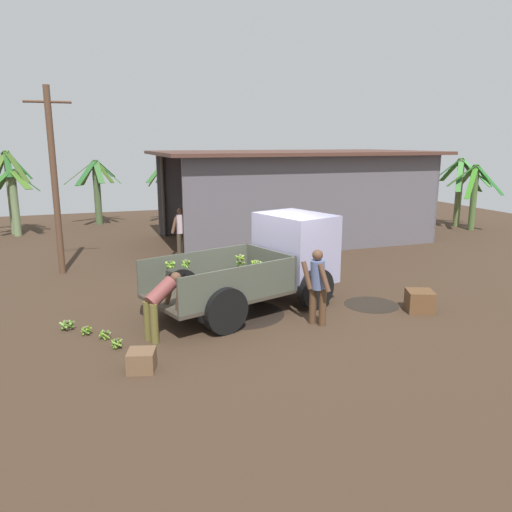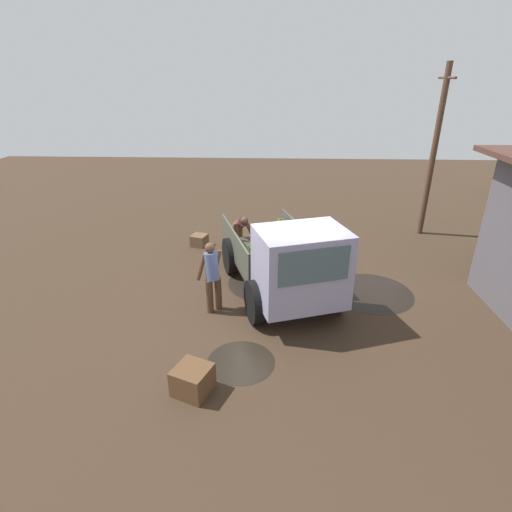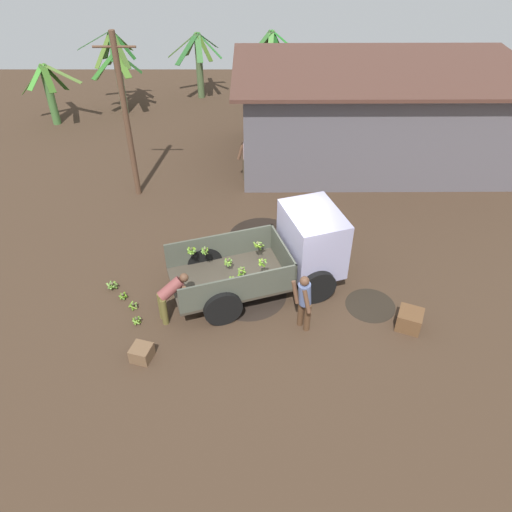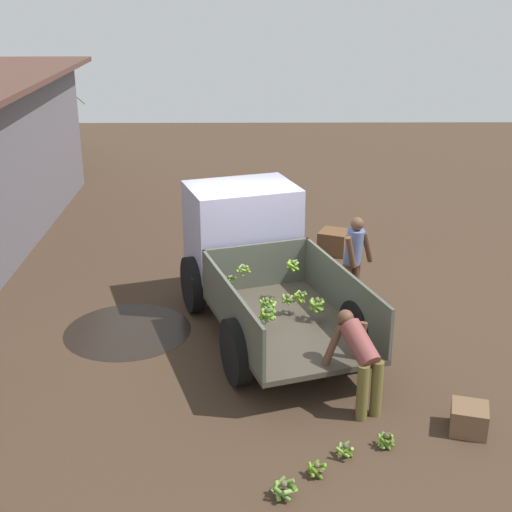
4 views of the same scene
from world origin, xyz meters
name	(u,v)px [view 4 (image 4 of 4)]	position (x,y,z in m)	size (l,w,h in m)	color
ground	(264,320)	(0.00, 0.00, 0.00)	(36.00, 36.00, 0.00)	#3E2D20
mud_patch_0	(287,341)	(-0.77, -0.35, 0.00)	(2.02, 2.02, 0.01)	#2D241E
mud_patch_1	(128,331)	(-0.38, 2.24, 0.00)	(2.07, 2.07, 0.01)	black
mud_patch_2	(301,267)	(2.39, -0.77, 0.00)	(1.29, 1.29, 0.01)	black
cargo_truck	(251,251)	(0.41, 0.22, 1.09)	(4.75, 3.14, 2.10)	#40382E
banana_palm_3	(45,109)	(12.13, 6.77, 1.55)	(1.88, 2.63, 2.85)	#496531
banana_palm_6	(14,105)	(12.19, 7.75, 1.65)	(2.02, 2.96, 3.09)	#5F703F
person_foreground_visitor	(354,257)	(0.56, -1.54, 0.91)	(0.57, 0.61, 1.64)	#4E3320
person_worker_loading	(360,357)	(-2.65, -1.19, 0.77)	(0.82, 0.81, 1.28)	brown
banana_bunch_on_ground_0	(386,440)	(-3.53, -1.42, 0.11)	(0.22, 0.22, 0.20)	#453E2D
banana_bunch_on_ground_1	(284,488)	(-4.42, -0.12, 0.13)	(0.32, 0.32, 0.22)	brown
banana_bunch_on_ground_2	(317,468)	(-4.06, -0.52, 0.11)	(0.23, 0.24, 0.19)	brown
banana_bunch_on_ground_3	(345,449)	(-3.72, -0.89, 0.11)	(0.24, 0.23, 0.19)	#4D4632
wooden_crate_0	(469,419)	(-3.20, -2.52, 0.18)	(0.45, 0.45, 0.36)	brown
wooden_crate_1	(334,242)	(3.18, -1.53, 0.24)	(0.58, 0.58, 0.48)	brown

